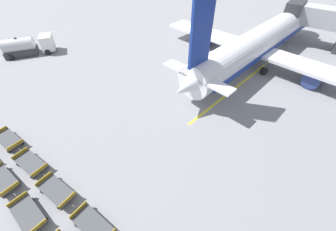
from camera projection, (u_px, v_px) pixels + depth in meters
The scene contains 10 objects.
ground_plane at pixel (190, 42), 38.07m from camera, with size 500.00×500.00×0.00m, color gray.
airplane at pixel (258, 43), 30.81m from camera, with size 32.15×36.78×12.89m.
fuel_tanker_primary at pixel (27, 47), 33.74m from camera, with size 5.92×7.85×2.98m.
baggage_dolly_row_near_col_b at pixel (3, 180), 16.94m from camera, with size 3.94×1.78×0.92m.
baggage_dolly_row_near_col_c at pixel (28, 215), 14.91m from camera, with size 3.91×1.63×0.92m.
baggage_dolly_row_mid_a_col_a at pixel (9, 140), 20.13m from camera, with size 3.95×1.83×0.92m.
baggage_dolly_row_mid_a_col_b at pixel (31, 163), 18.14m from camera, with size 3.96×1.86×0.92m.
baggage_dolly_row_mid_a_col_c at pixel (56, 191), 16.26m from camera, with size 3.96×1.85×0.92m.
baggage_dolly_row_mid_a_col_d at pixel (93, 225), 14.38m from camera, with size 3.94×1.78×0.92m.
stand_guidance_stripe at pixel (240, 85), 27.93m from camera, with size 1.54×21.47×0.01m.
Camera 1 is at (21.35, -30.71, 15.88)m, focal length 22.00 mm.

